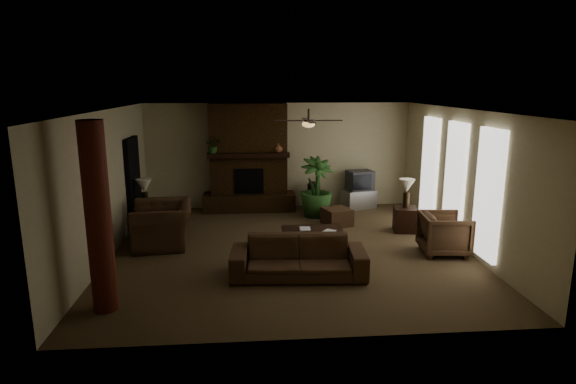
{
  "coord_description": "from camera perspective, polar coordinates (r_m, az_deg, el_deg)",
  "views": [
    {
      "loc": [
        -0.8,
        -9.12,
        3.27
      ],
      "look_at": [
        0.0,
        0.4,
        1.1
      ],
      "focal_mm": 29.63,
      "sensor_mm": 36.0,
      "label": 1
    }
  ],
  "objects": [
    {
      "name": "ceiling_fan",
      "position": [
        9.52,
        2.48,
        8.33
      ],
      "size": [
        1.35,
        1.35,
        0.37
      ],
      "color": "#2F2215",
      "rests_on": "ceiling"
    },
    {
      "name": "armchair_left",
      "position": [
        10.13,
        -14.85,
        -2.99
      ],
      "size": [
        1.03,
        1.44,
        1.18
      ],
      "primitive_type": "imported",
      "rotation": [
        0.0,
        0.0,
        -1.45
      ],
      "color": "#48311F",
      "rests_on": "ground"
    },
    {
      "name": "tv",
      "position": [
        12.86,
        8.63,
        1.39
      ],
      "size": [
        0.74,
        0.65,
        0.52
      ],
      "color": "#333335",
      "rests_on": "tv_stand"
    },
    {
      "name": "lamp_right",
      "position": [
        10.99,
        14.07,
        0.5
      ],
      "size": [
        0.36,
        0.36,
        0.65
      ],
      "color": "#2F2215",
      "rests_on": "side_table_right"
    },
    {
      "name": "windows",
      "position": [
        10.42,
        19.37,
        1.45
      ],
      "size": [
        0.08,
        3.65,
        2.35
      ],
      "color": "white",
      "rests_on": "ground"
    },
    {
      "name": "ottoman",
      "position": [
        11.35,
        5.89,
        -2.96
      ],
      "size": [
        0.75,
        0.75,
        0.4
      ],
      "primitive_type": "cube",
      "rotation": [
        0.0,
        0.0,
        0.31
      ],
      "color": "#48311F",
      "rests_on": "ground"
    },
    {
      "name": "coffee_table",
      "position": [
        9.57,
        2.96,
        -4.84
      ],
      "size": [
        1.2,
        0.7,
        0.43
      ],
      "color": "black",
      "rests_on": "ground"
    },
    {
      "name": "sofa",
      "position": [
        8.27,
        1.25,
        -7.1
      ],
      "size": [
        2.37,
        0.83,
        0.91
      ],
      "primitive_type": "imported",
      "rotation": [
        0.0,
        0.0,
        -0.07
      ],
      "color": "#48311F",
      "rests_on": "ground"
    },
    {
      "name": "floor_vase",
      "position": [
        12.65,
        3.11,
        -0.19
      ],
      "size": [
        0.34,
        0.34,
        0.77
      ],
      "color": "black",
      "rests_on": "ground"
    },
    {
      "name": "book_b",
      "position": [
        9.4,
        4.33,
        -3.89
      ],
      "size": [
        0.18,
        0.15,
        0.29
      ],
      "primitive_type": "imported",
      "rotation": [
        0.0,
        0.0,
        -0.65
      ],
      "color": "#999999",
      "rests_on": "coffee_table"
    },
    {
      "name": "side_table_right",
      "position": [
        11.11,
        13.87,
        -3.22
      ],
      "size": [
        0.58,
        0.58,
        0.55
      ],
      "primitive_type": "cube",
      "rotation": [
        0.0,
        0.0,
        -0.18
      ],
      "color": "black",
      "rests_on": "ground"
    },
    {
      "name": "fireplace",
      "position": [
        12.52,
        -4.74,
        3.03
      ],
      "size": [
        2.4,
        0.7,
        2.8
      ],
      "color": "#422911",
      "rests_on": "ground"
    },
    {
      "name": "side_table_left",
      "position": [
        11.28,
        -16.67,
        -3.15
      ],
      "size": [
        0.59,
        0.59,
        0.55
      ],
      "primitive_type": "cube",
      "rotation": [
        0.0,
        0.0,
        -0.2
      ],
      "color": "black",
      "rests_on": "ground"
    },
    {
      "name": "log_column",
      "position": [
        7.3,
        -21.8,
        -2.98
      ],
      "size": [
        0.36,
        0.36,
        2.8
      ],
      "primitive_type": "cylinder",
      "color": "maroon",
      "rests_on": "ground"
    },
    {
      "name": "tv_stand",
      "position": [
        12.97,
        8.49,
        -0.81
      ],
      "size": [
        0.96,
        0.74,
        0.5
      ],
      "primitive_type": "cube",
      "rotation": [
        0.0,
        0.0,
        0.31
      ],
      "color": "#ADAEB0",
      "rests_on": "ground"
    },
    {
      "name": "lamp_left",
      "position": [
        11.14,
        -16.87,
        0.5
      ],
      "size": [
        0.44,
        0.44,
        0.65
      ],
      "color": "#2F2215",
      "rests_on": "side_table_left"
    },
    {
      "name": "book_a",
      "position": [
        9.49,
        1.4,
        -3.7
      ],
      "size": [
        0.22,
        0.04,
        0.29
      ],
      "primitive_type": "imported",
      "rotation": [
        0.0,
        0.0,
        -0.07
      ],
      "color": "#999999",
      "rests_on": "coffee_table"
    },
    {
      "name": "mantel_vase",
      "position": [
        12.25,
        -1.16,
        5.29
      ],
      "size": [
        0.27,
        0.28,
        0.22
      ],
      "primitive_type": "imported",
      "rotation": [
        0.0,
        0.0,
        0.28
      ],
      "color": "brown",
      "rests_on": "fireplace"
    },
    {
      "name": "armchair_right",
      "position": [
        9.82,
        18.29,
        -4.56
      ],
      "size": [
        0.89,
        0.94,
        0.9
      ],
      "primitive_type": "imported",
      "rotation": [
        0.0,
        0.0,
        1.48
      ],
      "color": "#48311F",
      "rests_on": "ground"
    },
    {
      "name": "room_shell",
      "position": [
        9.34,
        0.2,
        1.25
      ],
      "size": [
        7.0,
        7.0,
        7.0
      ],
      "color": "brown",
      "rests_on": "ground"
    },
    {
      "name": "doorway",
      "position": [
        11.45,
        -18.04,
        0.98
      ],
      "size": [
        0.1,
        1.0,
        2.1
      ],
      "primitive_type": "cube",
      "color": "black",
      "rests_on": "ground"
    },
    {
      "name": "mantel_plant",
      "position": [
        12.22,
        -8.98,
        5.37
      ],
      "size": [
        0.49,
        0.52,
        0.33
      ],
      "primitive_type": "imported",
      "rotation": [
        0.0,
        0.0,
        0.31
      ],
      "color": "#2B5221",
      "rests_on": "fireplace"
    },
    {
      "name": "floor_plant",
      "position": [
        12.0,
        3.4,
        -0.96
      ],
      "size": [
        1.29,
        1.7,
        0.84
      ],
      "primitive_type": "imported",
      "rotation": [
        0.0,
        0.0,
        0.34
      ],
      "color": "#2B5221",
      "rests_on": "ground"
    }
  ]
}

